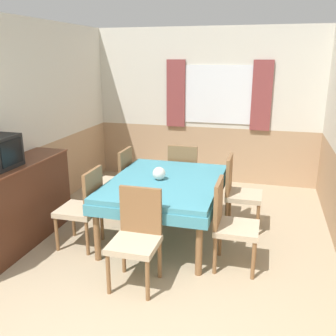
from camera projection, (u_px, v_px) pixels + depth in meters
wall_back at (206, 106)px, 6.38m from camera, size 4.21×0.10×2.60m
wall_left at (25, 124)px, 4.77m from camera, size 0.05×4.92×2.60m
dining_table at (165, 188)px, 4.45m from camera, size 1.30×1.67×0.72m
chair_right_near at (230, 222)px, 3.82m from camera, size 0.44×0.44×0.94m
chair_right_far at (239, 190)px, 4.73m from camera, size 0.44×0.44×0.94m
chair_head_window at (184, 173)px, 5.42m from camera, size 0.44×0.44×0.94m
chair_head_near at (137, 235)px, 3.55m from camera, size 0.44×0.44×0.94m
chair_left_far at (117, 179)px, 5.14m from camera, size 0.44×0.44×0.94m
chair_left_near at (84, 205)px, 4.24m from camera, size 0.44×0.44×0.94m
sideboard at (18, 204)px, 4.33m from camera, size 0.46×1.59×0.97m
tv at (1, 152)px, 4.00m from camera, size 0.29×0.41×0.36m
vase at (159, 173)px, 4.41m from camera, size 0.15×0.15×0.15m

